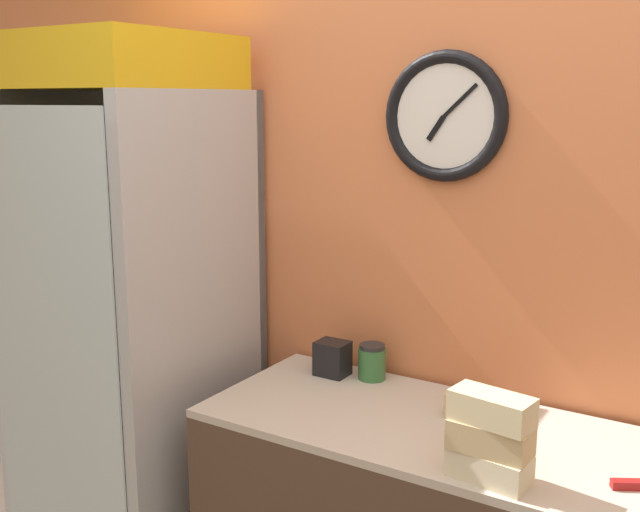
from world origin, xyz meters
TOP-DOWN VIEW (x-y plane):
  - wall_back at (-0.00, 1.21)m, footprint 5.20×0.10m
  - beverage_cooler at (-1.28, 0.86)m, footprint 0.70×0.71m
  - sandwich_stack_bottom at (0.15, 0.62)m, footprint 0.21×0.12m
  - sandwich_stack_middle at (0.15, 0.62)m, footprint 0.21×0.11m
  - sandwich_stack_top at (0.15, 0.62)m, footprint 0.21×0.12m
  - sandwich_flat_left at (0.01, 0.94)m, footprint 0.20×0.11m
  - condiment_jar at (-0.43, 1.09)m, footprint 0.10×0.10m
  - napkin_dispenser at (-0.56, 1.05)m, footprint 0.11×0.09m

SIDE VIEW (x-z plane):
  - sandwich_flat_left at x=0.01m, z-range 0.88..0.96m
  - sandwich_stack_bottom at x=0.15m, z-range 0.88..0.96m
  - napkin_dispenser at x=-0.56m, z-range 0.88..1.00m
  - condiment_jar at x=-0.43m, z-range 0.88..1.00m
  - sandwich_stack_middle at x=0.15m, z-range 0.96..1.03m
  - sandwich_stack_top at x=0.15m, z-range 1.03..1.11m
  - beverage_cooler at x=-1.28m, z-range 0.09..2.13m
  - wall_back at x=0.00m, z-range 0.00..2.70m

